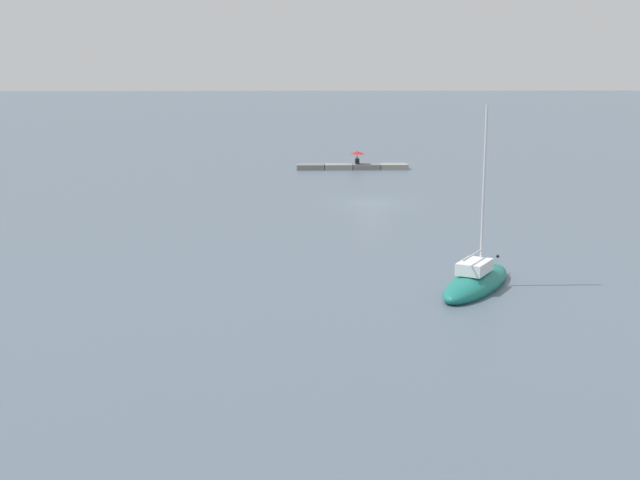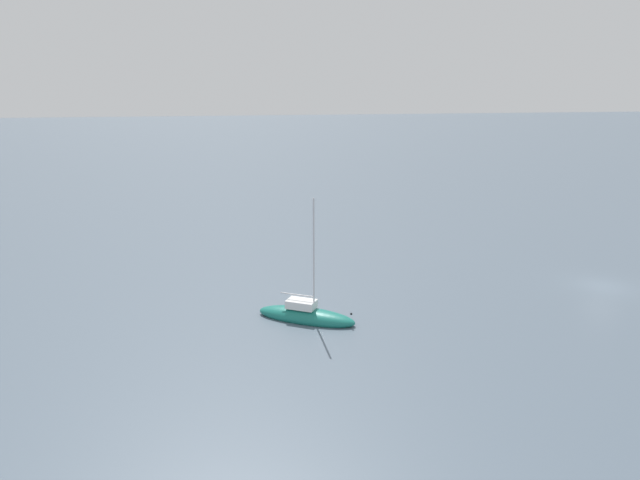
{
  "view_description": "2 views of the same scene",
  "coord_description": "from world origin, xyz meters",
  "views": [
    {
      "loc": [
        5.94,
        61.12,
        10.24
      ],
      "look_at": [
        4.73,
        25.82,
        2.73
      ],
      "focal_mm": 47.01,
      "sensor_mm": 36.0,
      "label": 1
    },
    {
      "loc": [
        -39.79,
        29.97,
        15.56
      ],
      "look_at": [
        5.21,
        21.64,
        3.45
      ],
      "focal_mm": 33.72,
      "sensor_mm": 36.0,
      "label": 2
    }
  ],
  "objects": [
    {
      "name": "sailboat_teal_mid",
      "position": [
        -2.54,
        24.03,
        0.34
      ],
      "size": [
        5.25,
        6.92,
        8.73
      ],
      "rotation": [
        0.0,
        0.0,
        2.6
      ],
      "color": "#197266",
      "rests_on": "ground_plane"
    },
    {
      "name": "ground_plane",
      "position": [
        0.0,
        0.0,
        0.0
      ],
      "size": [
        500.0,
        500.0,
        0.0
      ],
      "primitive_type": "plane",
      "color": "slate"
    }
  ]
}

